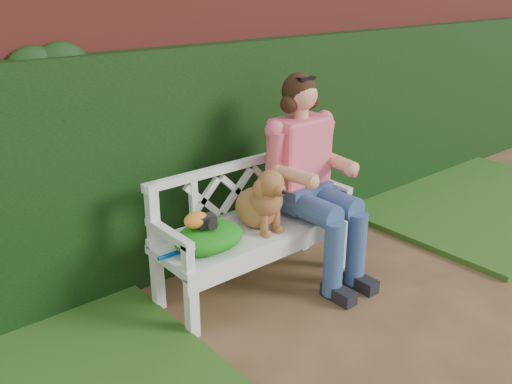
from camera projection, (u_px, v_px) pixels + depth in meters
ground at (409, 334)px, 3.48m from camera, size 60.00×60.00×0.00m
brick_wall at (228, 114)px, 4.44m from camera, size 10.00×0.30×2.20m
ivy_hedge at (245, 149)px, 4.37m from camera, size 10.00×0.18×1.70m
grass_right at (475, 200)px, 5.55m from camera, size 2.60×2.00×0.05m
garden_bench at (256, 257)px, 3.95m from camera, size 1.61×0.67×0.48m
seated_woman at (304, 175)px, 4.01m from camera, size 0.76×0.95×1.56m
dog at (260, 197)px, 3.77m from camera, size 0.40×0.48×0.47m
tennis_racket at (207, 242)px, 3.62m from camera, size 0.61×0.33×0.03m
green_bag at (209, 237)px, 3.53m from camera, size 0.59×0.53×0.17m
camera_item at (206, 221)px, 3.47m from camera, size 0.13×0.11×0.08m
baseball_glove at (196, 220)px, 3.45m from camera, size 0.20×0.18×0.11m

